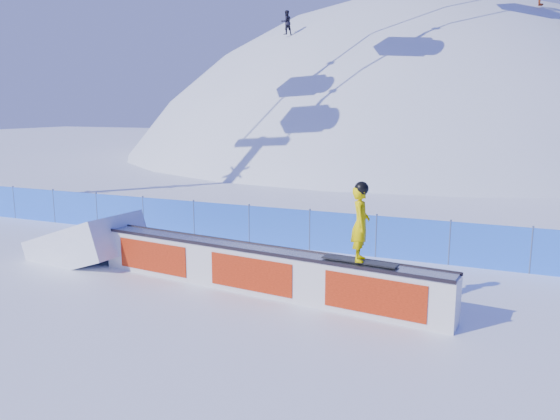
% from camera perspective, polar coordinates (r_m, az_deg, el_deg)
% --- Properties ---
extents(ground, '(160.00, 160.00, 0.00)m').
position_cam_1_polar(ground, '(13.99, -15.21, -7.17)').
color(ground, white).
rests_on(ground, ground).
extents(snow_hill, '(64.00, 64.00, 64.00)m').
position_cam_1_polar(snow_hill, '(57.51, 13.20, -12.25)').
color(snow_hill, white).
rests_on(snow_hill, ground).
extents(safety_fence, '(22.05, 0.05, 1.30)m').
position_cam_1_polar(safety_fence, '(17.45, -6.17, -1.25)').
color(safety_fence, '#296AF6').
rests_on(safety_fence, ground).
extents(rail_box, '(8.99, 1.63, 1.08)m').
position_cam_1_polar(rail_box, '(12.59, -2.40, -6.27)').
color(rail_box, silver).
rests_on(rail_box, ground).
extents(snow_ramp, '(3.27, 2.25, 1.92)m').
position_cam_1_polar(snow_ramp, '(16.31, -19.43, -4.85)').
color(snow_ramp, white).
rests_on(snow_ramp, ground).
extents(snowboarder, '(1.62, 0.63, 1.67)m').
position_cam_1_polar(snowboarder, '(11.17, 8.42, -1.34)').
color(snowboarder, black).
rests_on(snowboarder, rail_box).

